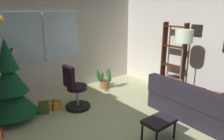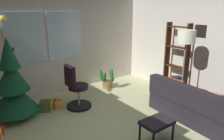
{
  "view_description": "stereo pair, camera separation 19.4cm",
  "coord_description": "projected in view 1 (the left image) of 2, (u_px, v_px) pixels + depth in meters",
  "views": [
    {
      "loc": [
        -2.3,
        -2.37,
        2.19
      ],
      "look_at": [
        0.22,
        0.72,
        1.02
      ],
      "focal_mm": 33.89,
      "sensor_mm": 36.0,
      "label": 1
    },
    {
      "loc": [
        -2.15,
        -2.49,
        2.19
      ],
      "look_at": [
        0.22,
        0.72,
        1.02
      ],
      "focal_mm": 33.89,
      "sensor_mm": 36.0,
      "label": 2
    }
  ],
  "objects": [
    {
      "name": "bookshelf",
      "position": [
        173.0,
        63.0,
        5.46
      ],
      "size": [
        0.18,
        0.64,
        1.85
      ],
      "color": "#37190C",
      "rests_on": "ground_plane"
    },
    {
      "name": "gift_box_green",
      "position": [
        44.0,
        107.0,
        4.57
      ],
      "size": [
        0.27,
        0.27,
        0.25
      ],
      "color": "#1E722D",
      "rests_on": "ground_plane"
    },
    {
      "name": "wall_right_with_frames",
      "position": [
        209.0,
        45.0,
        4.92
      ],
      "size": [
        0.12,
        5.36,
        2.73
      ],
      "color": "beige",
      "rests_on": "ground_plane"
    },
    {
      "name": "potted_plant",
      "position": [
        105.0,
        80.0,
        5.93
      ],
      "size": [
        0.42,
        0.47,
        0.62
      ],
      "color": "olive",
      "rests_on": "ground_plane"
    },
    {
      "name": "wall_back_with_windows",
      "position": [
        56.0,
        41.0,
        5.41
      ],
      "size": [
        4.95,
        0.12,
        2.73
      ],
      "color": "beige",
      "rests_on": "ground_plane"
    },
    {
      "name": "office_chair",
      "position": [
        75.0,
        92.0,
        4.68
      ],
      "size": [
        0.56,
        0.56,
        1.02
      ],
      "color": "black",
      "rests_on": "ground_plane"
    },
    {
      "name": "gift_box_gold",
      "position": [
        54.0,
        105.0,
        4.76
      ],
      "size": [
        0.39,
        0.38,
        0.18
      ],
      "color": "gold",
      "rests_on": "ground_plane"
    },
    {
      "name": "ground_plane",
      "position": [
        128.0,
        138.0,
        3.79
      ],
      "size": [
        4.95,
        5.36,
        0.1
      ],
      "primitive_type": "cube",
      "color": "#C0C491"
    },
    {
      "name": "footstool",
      "position": [
        159.0,
        122.0,
        3.56
      ],
      "size": [
        0.54,
        0.37,
        0.39
      ],
      "color": "black",
      "rests_on": "ground_plane"
    },
    {
      "name": "couch",
      "position": [
        207.0,
        106.0,
        4.29
      ],
      "size": [
        1.6,
        2.1,
        0.77
      ],
      "color": "black",
      "rests_on": "ground_plane"
    },
    {
      "name": "floor_lamp",
      "position": [
        184.0,
        41.0,
        4.57
      ],
      "size": [
        0.38,
        0.38,
        1.75
      ],
      "color": "slate",
      "rests_on": "ground_plane"
    },
    {
      "name": "holiday_tree",
      "position": [
        11.0,
        88.0,
        4.1
      ],
      "size": [
        0.91,
        0.91,
        2.07
      ],
      "color": "#4C331E",
      "rests_on": "ground_plane"
    }
  ]
}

